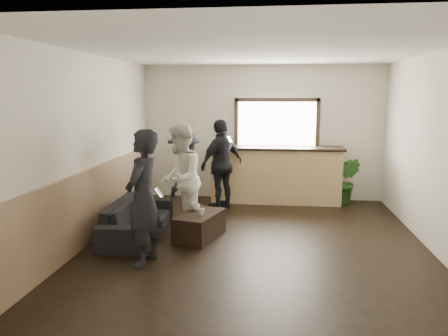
# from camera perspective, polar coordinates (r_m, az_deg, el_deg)

# --- Properties ---
(ground) EXTENTS (5.00, 6.00, 0.01)m
(ground) POSITION_cam_1_polar(r_m,az_deg,el_deg) (6.58, 4.00, -9.93)
(ground) COLOR black
(room_shell) EXTENTS (5.01, 6.01, 2.80)m
(room_shell) POSITION_cam_1_polar(r_m,az_deg,el_deg) (6.32, -2.54, 2.97)
(room_shell) COLOR silver
(room_shell) RESTS_ON ground
(bar_counter) EXTENTS (2.70, 0.68, 2.13)m
(bar_counter) POSITION_cam_1_polar(r_m,az_deg,el_deg) (9.03, 6.77, -0.41)
(bar_counter) COLOR tan
(bar_counter) RESTS_ON ground
(sofa) EXTENTS (0.82, 1.93, 0.56)m
(sofa) POSITION_cam_1_polar(r_m,az_deg,el_deg) (7.03, -11.17, -6.43)
(sofa) COLOR black
(sofa) RESTS_ON ground
(coffee_table) EXTENTS (0.73, 1.00, 0.40)m
(coffee_table) POSITION_cam_1_polar(r_m,az_deg,el_deg) (6.77, -3.22, -7.57)
(coffee_table) COLOR black
(coffee_table) RESTS_ON ground
(cup_a) EXTENTS (0.17, 0.17, 0.10)m
(cup_a) POSITION_cam_1_polar(r_m,az_deg,el_deg) (6.90, -3.69, -5.11)
(cup_a) COLOR silver
(cup_a) RESTS_ON coffee_table
(cup_b) EXTENTS (0.15, 0.15, 0.10)m
(cup_b) POSITION_cam_1_polar(r_m,az_deg,el_deg) (6.60, -3.00, -5.75)
(cup_b) COLOR silver
(cup_b) RESTS_ON coffee_table
(potted_plant) EXTENTS (0.58, 0.50, 0.96)m
(potted_plant) POSITION_cam_1_polar(r_m,az_deg,el_deg) (9.13, 15.65, -1.64)
(potted_plant) COLOR #2D6623
(potted_plant) RESTS_ON ground
(person_a) EXTENTS (0.52, 0.70, 1.77)m
(person_a) POSITION_cam_1_polar(r_m,az_deg,el_deg) (5.70, -10.50, -3.87)
(person_a) COLOR black
(person_a) RESTS_ON ground
(person_b) EXTENTS (0.70, 0.88, 1.75)m
(person_b) POSITION_cam_1_polar(r_m,az_deg,el_deg) (6.97, -5.75, -1.39)
(person_b) COLOR silver
(person_b) RESTS_ON ground
(person_c) EXTENTS (0.71, 1.10, 1.60)m
(person_c) POSITION_cam_1_polar(r_m,az_deg,el_deg) (7.71, -5.22, -0.91)
(person_c) COLOR black
(person_c) RESTS_ON ground
(person_d) EXTENTS (0.98, 1.05, 1.74)m
(person_d) POSITION_cam_1_polar(r_m,az_deg,el_deg) (8.39, -0.29, 0.47)
(person_d) COLOR black
(person_d) RESTS_ON ground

